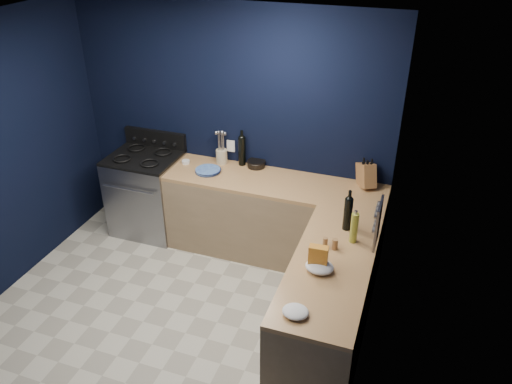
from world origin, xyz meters
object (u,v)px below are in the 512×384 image
at_px(utensil_crock, 222,156).
at_px(plate_stack, 208,171).
at_px(gas_range, 148,194).
at_px(knife_block, 366,175).
at_px(crouton_bag, 318,258).

bearing_deg(utensil_crock, plate_stack, -103.13).
relative_size(gas_range, knife_block, 3.83).
bearing_deg(crouton_bag, gas_range, 147.72).
xyz_separation_m(gas_range, crouton_bag, (2.28, -1.25, 0.55)).
xyz_separation_m(plate_stack, utensil_crock, (0.06, 0.25, 0.06)).
bearing_deg(gas_range, utensil_crock, 15.28).
height_order(gas_range, plate_stack, plate_stack).
distance_m(plate_stack, knife_block, 1.65).
bearing_deg(gas_range, crouton_bag, -28.71).
xyz_separation_m(plate_stack, knife_block, (1.63, 0.25, 0.10)).
xyz_separation_m(gas_range, utensil_crock, (0.85, 0.23, 0.52)).
height_order(plate_stack, knife_block, knife_block).
height_order(knife_block, crouton_bag, knife_block).
bearing_deg(plate_stack, knife_block, 8.73).
relative_size(utensil_crock, crouton_bag, 0.72).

